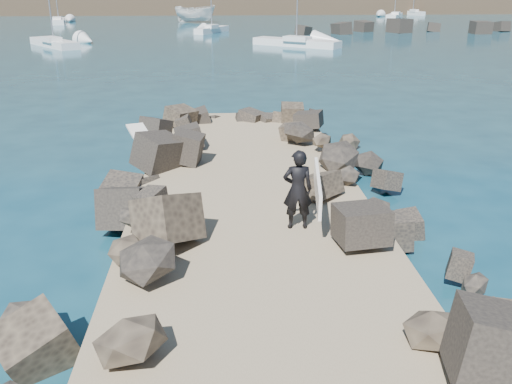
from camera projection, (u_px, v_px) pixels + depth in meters
ground at (253, 235)px, 14.11m from camera, size 800.00×800.00×0.00m
jetty at (259, 261)px, 12.14m from camera, size 6.00×26.00×0.60m
riprap_left at (124, 246)px, 12.35m from camera, size 2.60×22.00×1.00m
riprap_right at (387, 239)px, 12.71m from camera, size 2.60×22.00×1.00m
surfboard_resting at (144, 143)px, 18.13m from camera, size 1.37×2.34×0.08m
boat_imported at (195, 14)px, 81.96m from camera, size 6.77×4.69×2.45m
surfer_with_board at (301, 189)px, 12.73m from camera, size 0.96×2.28×1.84m
sailboat_d at (394, 16)px, 91.98m from camera, size 4.55×7.24×8.73m
sailboat_f at (413, 13)px, 99.60m from camera, size 3.00×5.24×6.46m
sailboat_e at (59, 21)px, 80.24m from camera, size 2.99×7.19×8.48m
sailboat_b at (212, 30)px, 66.55m from camera, size 4.11×5.60×7.12m
sailboat_c at (296, 43)px, 53.28m from camera, size 7.97×6.57×10.12m
sailboat_a at (54, 43)px, 52.89m from camera, size 5.98×7.34×9.35m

